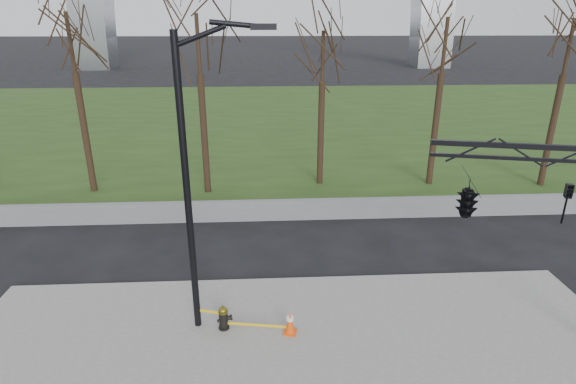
{
  "coord_description": "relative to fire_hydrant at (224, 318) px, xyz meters",
  "views": [
    {
      "loc": [
        -0.72,
        -10.17,
        8.2
      ],
      "look_at": [
        -0.05,
        2.0,
        3.56
      ],
      "focal_mm": 28.31,
      "sensor_mm": 36.0,
      "label": 1
    }
  ],
  "objects": [
    {
      "name": "ground",
      "position": [
        1.92,
        -0.45,
        -0.44
      ],
      "size": [
        500.0,
        500.0,
        0.0
      ],
      "primitive_type": "plane",
      "color": "black",
      "rests_on": "ground"
    },
    {
      "name": "sidewalk",
      "position": [
        1.92,
        -0.45,
        -0.39
      ],
      "size": [
        18.0,
        6.0,
        0.1
      ],
      "primitive_type": "cube",
      "color": "slate",
      "rests_on": "ground"
    },
    {
      "name": "grass_strip",
      "position": [
        1.92,
        29.55,
        -0.41
      ],
      "size": [
        120.0,
        40.0,
        0.06
      ],
      "primitive_type": "cube",
      "color": "#233914",
      "rests_on": "ground"
    },
    {
      "name": "guardrail",
      "position": [
        1.92,
        7.55,
        0.01
      ],
      "size": [
        60.0,
        0.3,
        0.9
      ],
      "primitive_type": "cube",
      "color": "#59595B",
      "rests_on": "ground"
    },
    {
      "name": "tree_row",
      "position": [
        1.23,
        11.55,
        4.17
      ],
      "size": [
        44.62,
        4.0,
        9.22
      ],
      "color": "black",
      "rests_on": "ground"
    },
    {
      "name": "fire_hydrant",
      "position": [
        0.0,
        0.0,
        0.0
      ],
      "size": [
        0.46,
        0.3,
        0.74
      ],
      "rotation": [
        0.0,
        0.0,
        0.31
      ],
      "color": "black",
      "rests_on": "sidewalk"
    },
    {
      "name": "traffic_cone",
      "position": [
        1.83,
        -0.3,
        -0.01
      ],
      "size": [
        0.41,
        0.41,
        0.66
      ],
      "rotation": [
        0.0,
        0.0,
        -0.22
      ],
      "color": "#E6470C",
      "rests_on": "sidewalk"
    },
    {
      "name": "street_light",
      "position": [
        -0.53,
        0.21,
        4.25
      ],
      "size": [
        2.39,
        0.24,
        8.21
      ],
      "rotation": [
        0.0,
        0.0,
        0.02
      ],
      "color": "black",
      "rests_on": "ground"
    },
    {
      "name": "traffic_signal_mast",
      "position": [
        6.86,
        -0.83,
        3.71
      ],
      "size": [
        4.98,
        2.54,
        6.0
      ],
      "rotation": [
        0.0,
        0.0,
        -0.24
      ],
      "color": "black",
      "rests_on": "ground"
    },
    {
      "name": "caution_tape",
      "position": [
        0.53,
        -0.08,
        -0.07
      ],
      "size": [
        2.58,
        0.51,
        0.39
      ],
      "color": "#E5B60C",
      "rests_on": "ground"
    }
  ]
}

